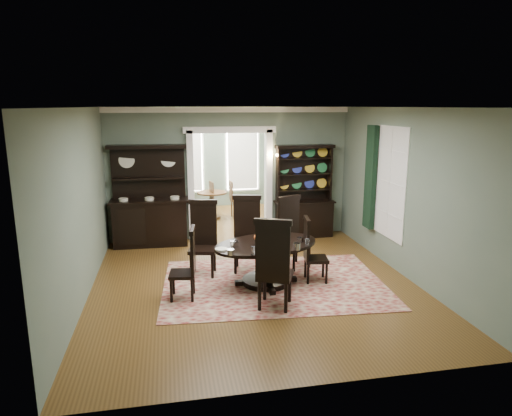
# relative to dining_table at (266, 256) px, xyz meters

# --- Properties ---
(room) EXTENTS (5.51, 6.01, 3.01)m
(room) POSITION_rel_dining_table_xyz_m (-0.20, 0.05, 1.06)
(room) COLOR brown
(room) RESTS_ON ground
(parlor) EXTENTS (3.51, 3.50, 3.01)m
(parlor) POSITION_rel_dining_table_xyz_m (-0.20, 5.54, 1.00)
(parlor) COLOR brown
(parlor) RESTS_ON ground
(doorway_trim) EXTENTS (2.08, 0.25, 2.57)m
(doorway_trim) POSITION_rel_dining_table_xyz_m (-0.20, 3.00, 1.10)
(doorway_trim) COLOR white
(doorway_trim) RESTS_ON floor
(right_window) EXTENTS (0.15, 1.47, 2.12)m
(right_window) POSITION_rel_dining_table_xyz_m (2.49, 0.93, 1.09)
(right_window) COLOR white
(right_window) RESTS_ON wall_right
(wall_sconce) EXTENTS (0.27, 0.21, 0.21)m
(wall_sconce) POSITION_rel_dining_table_xyz_m (0.75, 2.85, 1.38)
(wall_sconce) COLOR gold
(wall_sconce) RESTS_ON back_wall_right
(rug) EXTENTS (3.97, 2.95, 0.01)m
(rug) POSITION_rel_dining_table_xyz_m (0.13, -0.03, -0.51)
(rug) COLOR maroon
(rug) RESTS_ON floor
(dining_table) EXTENTS (2.17, 2.17, 0.74)m
(dining_table) POSITION_rel_dining_table_xyz_m (0.00, 0.00, 0.00)
(dining_table) COLOR black
(dining_table) RESTS_ON rug
(centerpiece) EXTENTS (1.60, 1.03, 0.26)m
(centerpiece) POSITION_rel_dining_table_xyz_m (-0.05, -0.06, 0.30)
(centerpiece) COLOR silver
(centerpiece) RESTS_ON dining_table
(chair_far_left) EXTENTS (0.59, 0.57, 1.36)m
(chair_far_left) POSITION_rel_dining_table_xyz_m (-1.01, 0.75, 0.20)
(chair_far_left) COLOR black
(chair_far_left) RESTS_ON rug
(chair_far_mid) EXTENTS (0.62, 0.60, 1.40)m
(chair_far_mid) POSITION_rel_dining_table_xyz_m (-0.19, 0.82, 0.22)
(chair_far_mid) COLOR black
(chair_far_mid) RESTS_ON rug
(chair_far_right) EXTENTS (0.65, 0.64, 1.36)m
(chair_far_right) POSITION_rel_dining_table_xyz_m (0.68, 0.83, 0.20)
(chair_far_right) COLOR black
(chair_far_right) RESTS_ON rug
(chair_end_left) EXTENTS (0.46, 0.48, 1.17)m
(chair_end_left) POSITION_rel_dining_table_xyz_m (-1.34, -0.36, 0.10)
(chair_end_left) COLOR black
(chair_end_left) RESTS_ON rug
(chair_end_right) EXTENTS (0.46, 0.48, 1.15)m
(chair_end_right) POSITION_rel_dining_table_xyz_m (0.79, -0.03, 0.09)
(chair_end_right) COLOR black
(chair_end_right) RESTS_ON rug
(chair_near) EXTENTS (0.69, 0.67, 1.44)m
(chair_near) POSITION_rel_dining_table_xyz_m (-0.11, -1.04, 0.24)
(chair_near) COLOR black
(chair_near) RESTS_ON rug
(sideboard) EXTENTS (1.69, 0.64, 2.21)m
(sideboard) POSITION_rel_dining_table_xyz_m (-2.02, 2.74, 0.26)
(sideboard) COLOR black
(sideboard) RESTS_ON floor
(welsh_dresser) EXTENTS (1.40, 0.55, 2.15)m
(welsh_dresser) POSITION_rel_dining_table_xyz_m (1.51, 2.77, 0.27)
(welsh_dresser) COLOR black
(welsh_dresser) RESTS_ON floor
(parlor_table) EXTENTS (0.80, 0.80, 0.74)m
(parlor_table) POSITION_rel_dining_table_xyz_m (-0.45, 4.88, -0.03)
(parlor_table) COLOR #4E2D16
(parlor_table) RESTS_ON parlor_floor
(parlor_chair_left) EXTENTS (0.46, 0.44, 1.03)m
(parlor_chair_left) POSITION_rel_dining_table_xyz_m (-0.59, 4.81, 0.04)
(parlor_chair_left) COLOR #4E2D16
(parlor_chair_left) RESTS_ON parlor_floor
(parlor_chair_right) EXTENTS (0.43, 0.43, 1.02)m
(parlor_chair_right) POSITION_rel_dining_table_xyz_m (0.19, 4.85, 0.03)
(parlor_chair_right) COLOR #4E2D16
(parlor_chair_right) RESTS_ON parlor_floor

